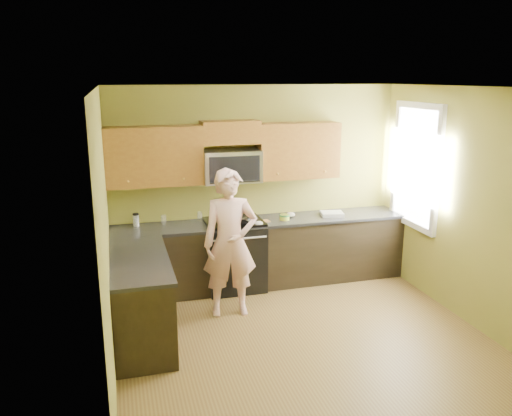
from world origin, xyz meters
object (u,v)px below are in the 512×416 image
object	(u,v)px
butter_tub	(285,220)
travel_mug	(136,226)
stove	(234,254)
frying_pan	(241,221)
woman	(230,243)
microwave	(231,182)

from	to	relation	value
butter_tub	travel_mug	distance (m)	1.96
stove	frying_pan	world-z (taller)	frying_pan
woman	frying_pan	size ratio (longest dim) A/B	3.70
woman	butter_tub	world-z (taller)	woman
microwave	frying_pan	distance (m)	0.53
microwave	travel_mug	world-z (taller)	microwave
travel_mug	microwave	bearing A→B (deg)	-2.31
microwave	woman	world-z (taller)	woman
woman	travel_mug	size ratio (longest dim) A/B	10.40
frying_pan	butter_tub	bearing A→B (deg)	-15.15
microwave	frying_pan	bearing A→B (deg)	-64.74
woman	frying_pan	xyz separation A→B (m)	(0.30, 0.70, 0.06)
woman	butter_tub	distance (m)	1.15
stove	woman	world-z (taller)	woman
microwave	travel_mug	xyz separation A→B (m)	(-1.26, 0.05, -0.53)
frying_pan	travel_mug	distance (m)	1.36
microwave	butter_tub	world-z (taller)	microwave
stove	butter_tub	xyz separation A→B (m)	(0.69, -0.05, 0.45)
woman	frying_pan	world-z (taller)	woman
stove	butter_tub	size ratio (longest dim) A/B	7.13
microwave	frying_pan	world-z (taller)	microwave
microwave	butter_tub	xyz separation A→B (m)	(0.69, -0.18, -0.53)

